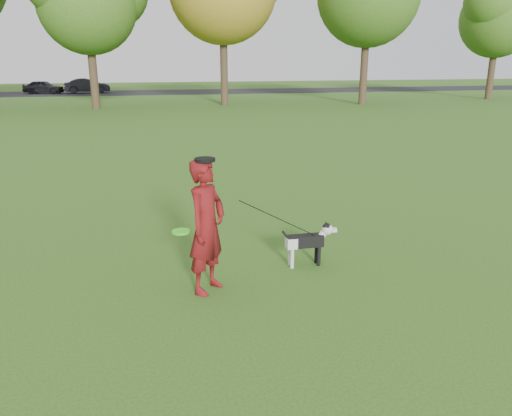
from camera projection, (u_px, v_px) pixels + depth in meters
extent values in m
plane|color=#285116|center=(237.00, 273.00, 7.12)|extent=(120.00, 120.00, 0.00)
cube|color=black|center=(157.00, 92.00, 44.52)|extent=(120.00, 7.00, 0.02)
imported|color=#5E0D11|center=(207.00, 227.00, 6.36)|extent=(0.74, 0.76, 1.76)
cube|color=black|center=(305.00, 241.00, 7.29)|extent=(0.54, 0.17, 0.18)
cube|color=silver|center=(291.00, 243.00, 7.25)|extent=(0.15, 0.17, 0.16)
cylinder|color=silver|center=(292.00, 258.00, 7.26)|extent=(0.05, 0.05, 0.29)
cylinder|color=silver|center=(290.00, 256.00, 7.37)|extent=(0.05, 0.05, 0.29)
cylinder|color=black|center=(319.00, 256.00, 7.34)|extent=(0.05, 0.05, 0.29)
cylinder|color=black|center=(316.00, 253.00, 7.45)|extent=(0.05, 0.05, 0.29)
cylinder|color=silver|center=(321.00, 237.00, 7.32)|extent=(0.18, 0.11, 0.19)
sphere|color=silver|center=(327.00, 229.00, 7.31)|extent=(0.17, 0.17, 0.17)
sphere|color=black|center=(327.00, 227.00, 7.30)|extent=(0.13, 0.13, 0.13)
cube|color=silver|center=(333.00, 230.00, 7.34)|extent=(0.11, 0.06, 0.06)
sphere|color=black|center=(337.00, 230.00, 7.35)|extent=(0.04, 0.04, 0.04)
cone|color=black|center=(328.00, 225.00, 7.25)|extent=(0.06, 0.06, 0.07)
cone|color=black|center=(326.00, 223.00, 7.33)|extent=(0.06, 0.06, 0.07)
cylinder|color=black|center=(288.00, 238.00, 7.22)|extent=(0.19, 0.04, 0.25)
cylinder|color=black|center=(317.00, 237.00, 7.31)|extent=(0.12, 0.12, 0.02)
imported|color=black|center=(43.00, 87.00, 42.41)|extent=(3.50, 2.04, 1.12)
imported|color=black|center=(87.00, 86.00, 43.13)|extent=(3.89, 1.71, 1.24)
cylinder|color=#38DC1B|center=(181.00, 232.00, 6.20)|extent=(0.23, 0.23, 0.02)
cylinder|color=black|center=(205.00, 160.00, 6.11)|extent=(0.26, 0.26, 0.04)
cylinder|color=#38281C|center=(93.00, 73.00, 29.54)|extent=(0.48, 0.48, 4.20)
cylinder|color=#38281C|center=(224.00, 65.00, 32.00)|extent=(0.48, 0.48, 5.04)
cylinder|color=#38281C|center=(364.00, 66.00, 32.48)|extent=(0.48, 0.48, 4.83)
cylinder|color=#38281C|center=(491.00, 71.00, 36.74)|extent=(0.48, 0.48, 3.99)
sphere|color=#426B1E|center=(499.00, 12.00, 35.55)|extent=(5.32, 5.32, 5.32)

